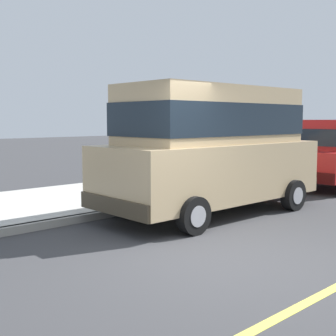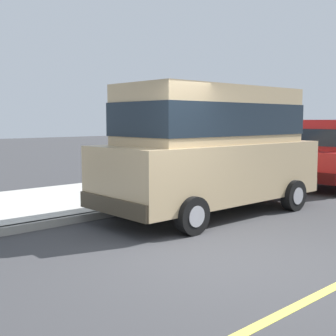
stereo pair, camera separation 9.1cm
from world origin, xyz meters
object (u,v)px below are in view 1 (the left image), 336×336
(fire_hydrant, at_px, (248,171))
(car_tan_van, at_px, (212,144))
(car_red_hatchback, at_px, (334,152))
(dog_black, at_px, (113,182))

(fire_hydrant, bearing_deg, car_tan_van, -64.38)
(car_red_hatchback, height_order, fire_hydrant, car_red_hatchback)
(car_red_hatchback, bearing_deg, fire_hydrant, -129.47)
(car_tan_van, bearing_deg, fire_hydrant, 115.62)
(car_tan_van, relative_size, fire_hydrant, 6.79)
(car_red_hatchback, bearing_deg, car_tan_van, -89.62)
(car_red_hatchback, bearing_deg, dog_black, -114.73)
(car_tan_van, distance_m, car_red_hatchback, 5.18)
(dog_black, xyz_separation_m, fire_hydrant, (1.06, 3.78, 0.05))
(car_tan_van, xyz_separation_m, fire_hydrant, (-1.58, 3.29, -0.92))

